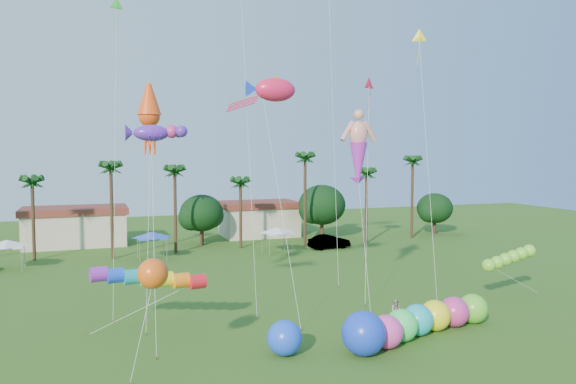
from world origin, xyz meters
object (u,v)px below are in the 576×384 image
object	(u,v)px
spectator_b	(396,311)
caterpillar_inflatable	(414,322)
blue_ball	(285,338)
car_b	(329,242)

from	to	relation	value
spectator_b	caterpillar_inflatable	size ratio (longest dim) A/B	0.13
caterpillar_inflatable	blue_ball	distance (m)	8.50
caterpillar_inflatable	blue_ball	size ratio (longest dim) A/B	6.12
blue_ball	car_b	bearing A→B (deg)	62.06
spectator_b	caterpillar_inflatable	xyz separation A→B (m)	(-0.77, -3.36, 0.27)
car_b	blue_ball	world-z (taller)	blue_ball
car_b	spectator_b	distance (m)	29.71
caterpillar_inflatable	blue_ball	xyz separation A→B (m)	(-8.50, 0.03, -0.06)
caterpillar_inflatable	blue_ball	world-z (taller)	caterpillar_inflatable
car_b	spectator_b	size ratio (longest dim) A/B	3.17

